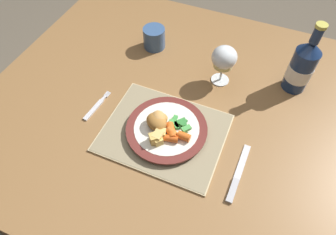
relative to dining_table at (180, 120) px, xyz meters
name	(u,v)px	position (x,y,z in m)	size (l,w,h in m)	color
ground_plane	(176,196)	(0.00, 0.00, -0.66)	(6.00, 6.00, 0.00)	brown
dining_table	(180,120)	(0.00, 0.00, 0.00)	(1.25, 1.05, 0.74)	olive
placemat	(164,132)	(-0.01, -0.12, 0.09)	(0.35, 0.28, 0.01)	#CCB789
dinner_plate	(168,130)	(0.00, -0.11, 0.10)	(0.24, 0.24, 0.02)	white
breaded_croquettes	(157,120)	(-0.03, -0.11, 0.13)	(0.08, 0.08, 0.04)	#A87033
green_beans_pile	(180,124)	(0.03, -0.09, 0.12)	(0.07, 0.05, 0.02)	green
glazed_carrots	(174,134)	(0.03, -0.13, 0.12)	(0.08, 0.06, 0.02)	orange
fork	(95,108)	(-0.24, -0.12, 0.09)	(0.03, 0.13, 0.01)	silver
table_knife	(237,178)	(0.23, -0.18, 0.09)	(0.02, 0.18, 0.01)	silver
wine_glass	(224,59)	(0.08, 0.15, 0.18)	(0.08, 0.08, 0.14)	silver
bottle	(302,66)	(0.31, 0.22, 0.17)	(0.08, 0.08, 0.24)	navy
roast_potatoes	(158,138)	(-0.01, -0.16, 0.12)	(0.05, 0.06, 0.03)	#DBB256
drinking_cup	(154,37)	(-0.19, 0.23, 0.12)	(0.08, 0.08, 0.08)	#385684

